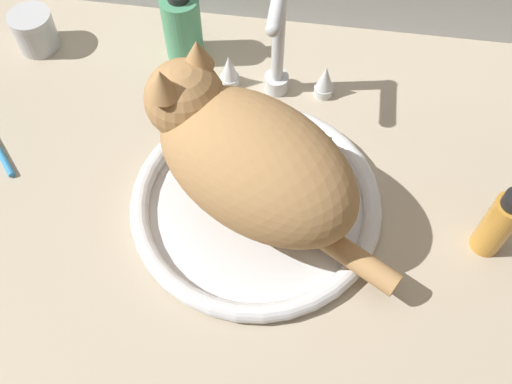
{
  "coord_description": "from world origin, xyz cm",
  "views": [
    {
      "loc": [
        7.72,
        -44.16,
        74.78
      ],
      "look_at": [
        1.54,
        -2.04,
        7.0
      ],
      "focal_mm": 40.32,
      "sensor_mm": 36.0,
      "label": 1
    }
  ],
  "objects_px": {
    "metal_jar": "(35,31)",
    "amber_bottle": "(499,224)",
    "cat": "(244,154)",
    "faucet": "(277,56)",
    "soap_pump_bottle": "(182,26)",
    "sink_basin": "(256,203)"
  },
  "relations": [
    {
      "from": "sink_basin",
      "to": "cat",
      "type": "height_order",
      "value": "cat"
    },
    {
      "from": "metal_jar",
      "to": "faucet",
      "type": "bearing_deg",
      "value": -6.33
    },
    {
      "from": "sink_basin",
      "to": "faucet",
      "type": "xyz_separation_m",
      "value": [
        -0.0,
        0.22,
        0.07
      ]
    },
    {
      "from": "sink_basin",
      "to": "soap_pump_bottle",
      "type": "bearing_deg",
      "value": 119.86
    },
    {
      "from": "faucet",
      "to": "soap_pump_bottle",
      "type": "height_order",
      "value": "faucet"
    },
    {
      "from": "soap_pump_bottle",
      "to": "faucet",
      "type": "bearing_deg",
      "value": -21.0
    },
    {
      "from": "soap_pump_bottle",
      "to": "cat",
      "type": "bearing_deg",
      "value": -62.02
    },
    {
      "from": "faucet",
      "to": "metal_jar",
      "type": "distance_m",
      "value": 0.43
    },
    {
      "from": "faucet",
      "to": "metal_jar",
      "type": "xyz_separation_m",
      "value": [
        -0.42,
        0.05,
        -0.05
      ]
    },
    {
      "from": "faucet",
      "to": "soap_pump_bottle",
      "type": "bearing_deg",
      "value": 159.0
    },
    {
      "from": "soap_pump_bottle",
      "to": "amber_bottle",
      "type": "relative_size",
      "value": 1.33
    },
    {
      "from": "metal_jar",
      "to": "amber_bottle",
      "type": "xyz_separation_m",
      "value": [
        0.75,
        -0.28,
        0.02
      ]
    },
    {
      "from": "faucet",
      "to": "amber_bottle",
      "type": "height_order",
      "value": "faucet"
    },
    {
      "from": "cat",
      "to": "faucet",
      "type": "bearing_deg",
      "value": 85.23
    },
    {
      "from": "soap_pump_bottle",
      "to": "amber_bottle",
      "type": "bearing_deg",
      "value": -31.62
    },
    {
      "from": "sink_basin",
      "to": "metal_jar",
      "type": "relative_size",
      "value": 4.98
    },
    {
      "from": "cat",
      "to": "metal_jar",
      "type": "relative_size",
      "value": 5.22
    },
    {
      "from": "sink_basin",
      "to": "metal_jar",
      "type": "xyz_separation_m",
      "value": [
        -0.42,
        0.27,
        0.02
      ]
    },
    {
      "from": "faucet",
      "to": "amber_bottle",
      "type": "relative_size",
      "value": 1.69
    },
    {
      "from": "amber_bottle",
      "to": "soap_pump_bottle",
      "type": "bearing_deg",
      "value": 148.38
    },
    {
      "from": "soap_pump_bottle",
      "to": "amber_bottle",
      "type": "height_order",
      "value": "soap_pump_bottle"
    },
    {
      "from": "cat",
      "to": "amber_bottle",
      "type": "xyz_separation_m",
      "value": [
        0.34,
        -0.02,
        -0.05
      ]
    }
  ]
}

